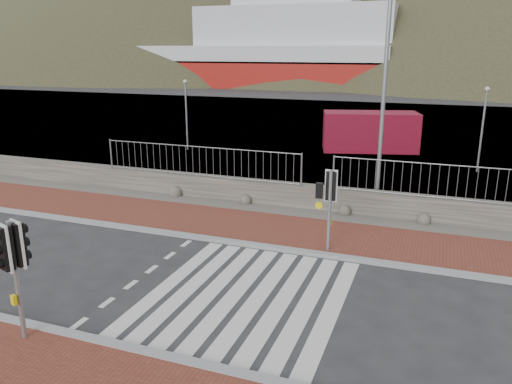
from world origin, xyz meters
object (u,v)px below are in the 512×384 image
at_px(traffic_signal_near, 13,256).
at_px(streetlight, 389,75).
at_px(ferry, 257,52).
at_px(traffic_signal_far, 329,193).
at_px(shipping_container, 370,131).

xyz_separation_m(traffic_signal_near, streetlight, (5.84, 11.52, 3.04)).
height_order(traffic_signal_near, streetlight, streetlight).
distance_m(traffic_signal_near, streetlight, 13.27).
xyz_separation_m(ferry, streetlight, (26.89, -59.82, -0.42)).
distance_m(traffic_signal_far, shipping_container, 16.21).
relative_size(traffic_signal_near, shipping_container, 0.49).
bearing_deg(traffic_signal_near, shipping_container, 98.35).
height_order(traffic_signal_far, shipping_container, traffic_signal_far).
bearing_deg(streetlight, shipping_container, 106.35).
distance_m(ferry, streetlight, 65.58).
relative_size(streetlight, shipping_container, 1.62).
relative_size(traffic_signal_near, traffic_signal_far, 1.04).
bearing_deg(shipping_container, ferry, 101.99).
bearing_deg(traffic_signal_near, traffic_signal_far, 72.13).
xyz_separation_m(ferry, traffic_signal_near, (21.05, -71.33, -3.47)).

